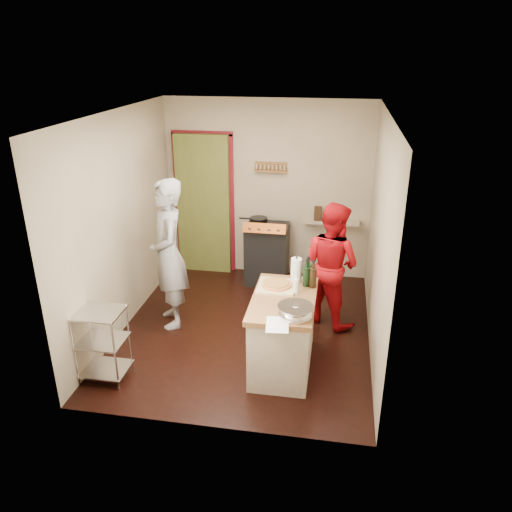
# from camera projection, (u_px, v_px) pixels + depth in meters

# --- Properties ---
(floor) EXTENTS (3.50, 3.50, 0.00)m
(floor) POSITION_uv_depth(u_px,v_px,m) (246.00, 329.00, 6.20)
(floor) COLOR black
(floor) RESTS_ON ground
(back_wall) EXTENTS (3.00, 0.44, 2.60)m
(back_wall) POSITION_uv_depth(u_px,v_px,m) (226.00, 199.00, 7.48)
(back_wall) COLOR tan
(back_wall) RESTS_ON ground
(left_wall) EXTENTS (0.04, 3.50, 2.60)m
(left_wall) POSITION_uv_depth(u_px,v_px,m) (121.00, 223.00, 5.93)
(left_wall) COLOR tan
(left_wall) RESTS_ON ground
(right_wall) EXTENTS (0.04, 3.50, 2.60)m
(right_wall) POSITION_uv_depth(u_px,v_px,m) (379.00, 239.00, 5.46)
(right_wall) COLOR tan
(right_wall) RESTS_ON ground
(ceiling) EXTENTS (3.00, 3.50, 0.02)m
(ceiling) POSITION_uv_depth(u_px,v_px,m) (244.00, 112.00, 5.18)
(ceiling) COLOR white
(ceiling) RESTS_ON back_wall
(stove) EXTENTS (0.60, 0.63, 1.00)m
(stove) POSITION_uv_depth(u_px,v_px,m) (267.00, 253.00, 7.31)
(stove) COLOR black
(stove) RESTS_ON ground
(wire_shelving) EXTENTS (0.48, 0.40, 0.80)m
(wire_shelving) POSITION_uv_depth(u_px,v_px,m) (102.00, 341.00, 5.14)
(wire_shelving) COLOR silver
(wire_shelving) RESTS_ON ground
(island) EXTENTS (0.66, 1.27, 1.15)m
(island) POSITION_uv_depth(u_px,v_px,m) (283.00, 330.00, 5.32)
(island) COLOR beige
(island) RESTS_ON ground
(person_stripe) EXTENTS (0.70, 0.80, 1.85)m
(person_stripe) POSITION_uv_depth(u_px,v_px,m) (168.00, 255.00, 6.01)
(person_stripe) COLOR #A1A1A5
(person_stripe) RESTS_ON ground
(person_red) EXTENTS (0.96, 0.94, 1.56)m
(person_red) POSITION_uv_depth(u_px,v_px,m) (332.00, 264.00, 6.11)
(person_red) COLOR #AF0B12
(person_red) RESTS_ON ground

